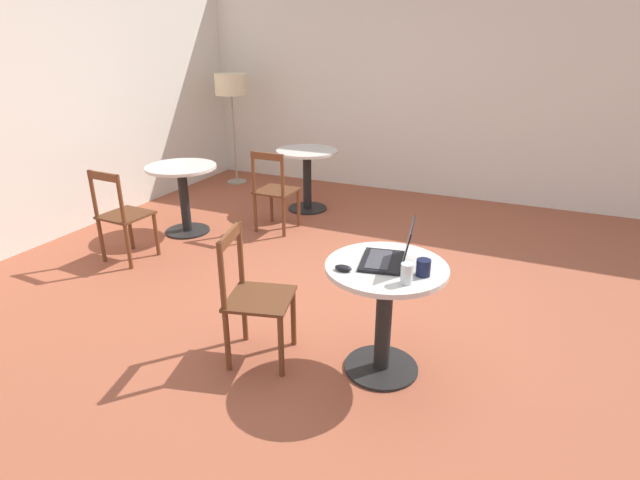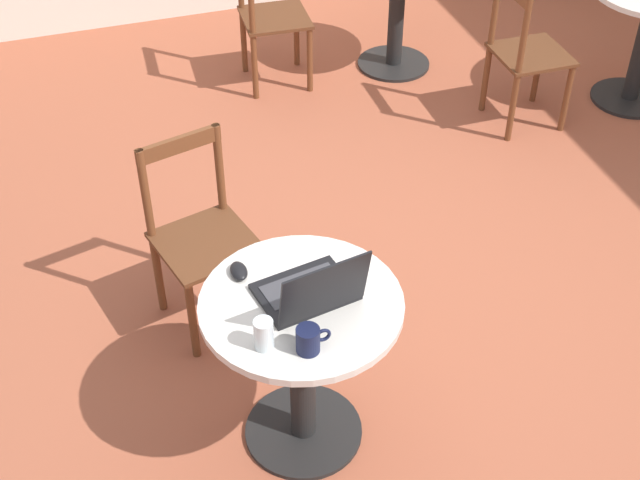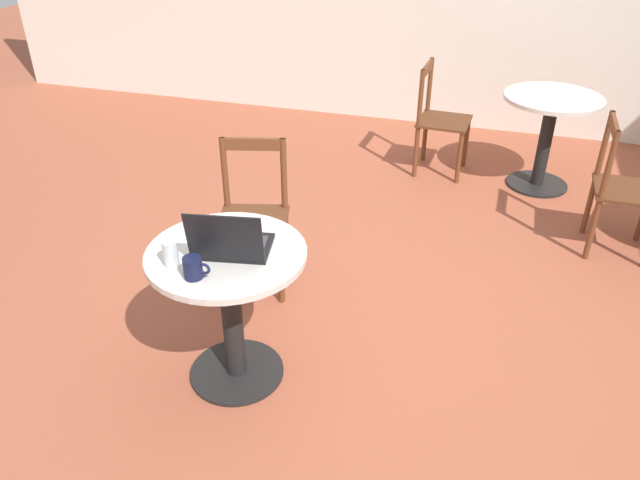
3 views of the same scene
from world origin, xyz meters
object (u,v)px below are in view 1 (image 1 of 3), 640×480
at_px(chair_far_left, 122,216).
at_px(laptop, 390,255).
at_px(cafe_table_far, 183,186).
at_px(chair_mid_left, 275,192).
at_px(drinking_glass, 407,274).
at_px(cafe_table_near, 385,298).
at_px(cafe_table_mid, 307,168).
at_px(chair_near_back, 253,297).
at_px(floor_lamp, 231,88).
at_px(mug, 423,267).
at_px(mouse, 343,268).

distance_m(chair_far_left, laptop, 2.75).
xyz_separation_m(cafe_table_far, laptop, (-1.39, -2.62, 0.27)).
relative_size(chair_mid_left, drinking_glass, 7.61).
relative_size(cafe_table_near, chair_far_left, 0.83).
xyz_separation_m(cafe_table_near, cafe_table_mid, (2.63, 1.76, 0.00)).
xyz_separation_m(chair_near_back, laptop, (0.23, -0.79, 0.34)).
bearing_deg(chair_mid_left, chair_near_back, -154.33).
distance_m(cafe_table_mid, cafe_table_far, 1.47).
height_order(floor_lamp, mug, floor_lamp).
bearing_deg(mug, chair_mid_left, 46.41).
bearing_deg(mouse, laptop, -46.48).
bearing_deg(cafe_table_near, cafe_table_mid, 33.84).
distance_m(cafe_table_near, laptop, 0.27).
xyz_separation_m(mug, drinking_glass, (-0.13, 0.06, 0.01)).
bearing_deg(mug, chair_far_left, 77.08).
xyz_separation_m(chair_near_back, chair_mid_left, (2.05, 0.99, 0.00)).
relative_size(cafe_table_mid, drinking_glass, 6.32).
bearing_deg(chair_mid_left, cafe_table_mid, -0.54).
bearing_deg(cafe_table_far, floor_lamp, 17.38).
height_order(cafe_table_near, cafe_table_mid, same).
distance_m(cafe_table_near, chair_far_left, 2.73).
relative_size(cafe_table_mid, chair_mid_left, 0.83).
relative_size(cafe_table_near, mouse, 7.17).
bearing_deg(chair_mid_left, laptop, -135.62).
height_order(cafe_table_mid, drinking_glass, drinking_glass).
bearing_deg(mug, cafe_table_near, 79.15).
bearing_deg(laptop, chair_near_back, 106.39).
relative_size(cafe_table_near, floor_lamp, 0.49).
distance_m(chair_mid_left, mug, 2.77).
bearing_deg(cafe_table_near, laptop, -16.78).
height_order(cafe_table_near, mug, mug).
bearing_deg(mouse, chair_far_left, 72.26).
bearing_deg(chair_near_back, floor_lamp, 34.61).
relative_size(chair_mid_left, floor_lamp, 0.58).
bearing_deg(mug, cafe_table_mid, 36.58).
relative_size(cafe_table_mid, chair_far_left, 0.83).
distance_m(floor_lamp, mouse, 4.60).
distance_m(chair_mid_left, mouse, 2.58).
height_order(cafe_table_mid, chair_near_back, chair_near_back).
distance_m(chair_near_back, mouse, 0.66).
bearing_deg(chair_far_left, drinking_glass, -105.71).
relative_size(chair_mid_left, laptop, 2.34).
bearing_deg(drinking_glass, laptop, 35.90).
xyz_separation_m(chair_mid_left, chair_far_left, (-1.24, 0.88, 0.00)).
height_order(floor_lamp, drinking_glass, floor_lamp).
height_order(cafe_table_near, laptop, laptop).
bearing_deg(chair_far_left, cafe_table_mid, -23.91).
relative_size(chair_near_back, mouse, 8.64).
distance_m(cafe_table_near, drinking_glass, 0.36).
bearing_deg(chair_near_back, chair_mid_left, 25.67).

